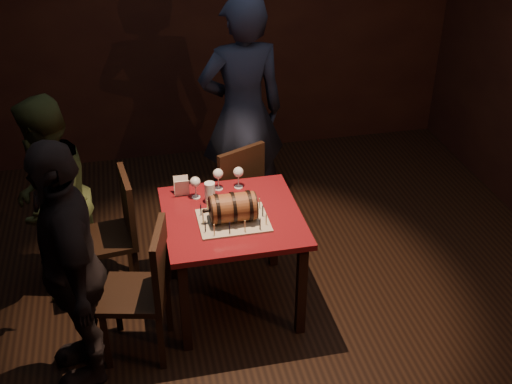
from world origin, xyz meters
The scene contains 16 objects.
room_shell centered at (0.00, 0.00, 1.40)m, with size 5.04×5.04×2.80m.
pub_table centered at (-0.11, 0.13, 0.64)m, with size 0.90×0.90×0.75m.
cake_board centered at (-0.12, 0.05, 0.76)m, with size 0.45×0.35×0.01m, color #B1A58E.
barrel_cake centered at (-0.12, 0.05, 0.86)m, with size 0.35×0.20×0.20m.
birthday_candles centered at (-0.12, 0.05, 0.80)m, with size 0.40×0.30×0.09m.
wine_glass_left centered at (-0.31, 0.39, 0.87)m, with size 0.07×0.07×0.16m.
wine_glass_mid centered at (-0.14, 0.47, 0.87)m, with size 0.07×0.07×0.16m.
wine_glass_right centered at (0.00, 0.46, 0.87)m, with size 0.07×0.07×0.16m.
pint_of_ale centered at (-0.23, 0.31, 0.82)m, with size 0.07×0.07×0.15m.
menu_card centered at (-0.40, 0.44, 0.81)m, with size 0.10×0.05×0.13m, color white, non-canonical shape.
chair_back centered at (0.02, 0.78, 0.52)m, with size 0.53×0.53×0.93m.
chair_left_rear centered at (-0.88, 0.47, 0.52)m, with size 0.44×0.44×0.93m.
chair_left_front centered at (-0.71, -0.20, 0.52)m, with size 0.48×0.48×0.93m.
person_back centered at (0.19, 1.26, 0.95)m, with size 0.69×0.45×1.90m, color #1A2135.
person_left_rear centered at (-1.29, 0.58, 0.74)m, with size 0.72×0.56×1.48m, color #333D1E.
person_left_front centered at (-1.12, -0.29, 0.80)m, with size 0.94×0.39×1.61m, color black.
Camera 1 is at (-0.71, -3.35, 3.06)m, focal length 45.00 mm.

